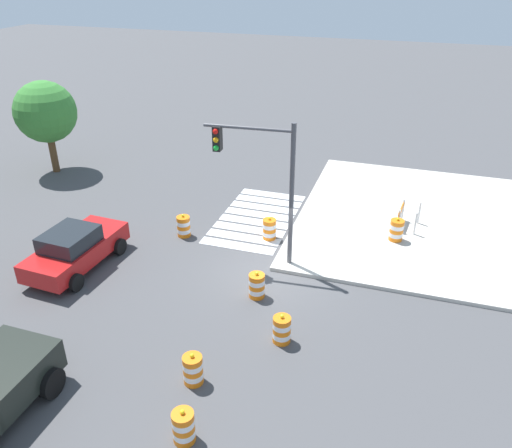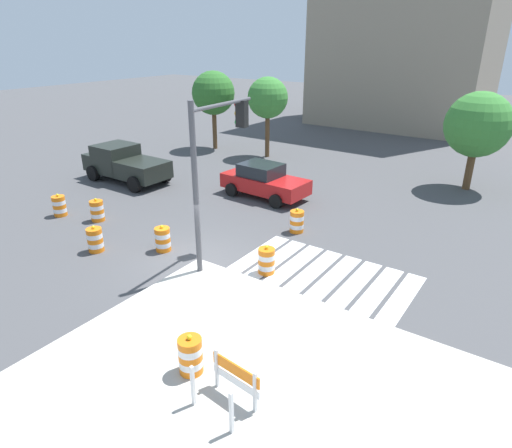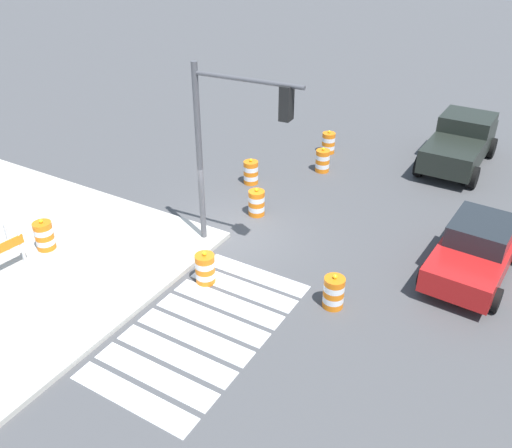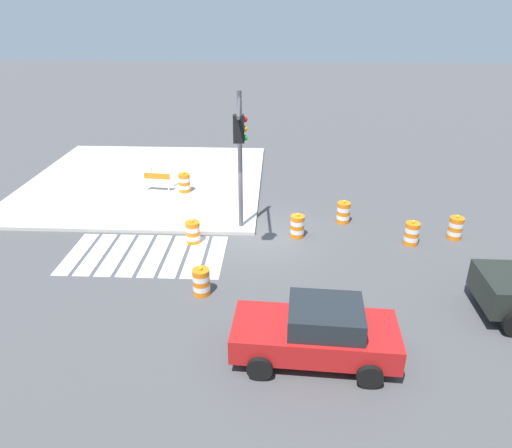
# 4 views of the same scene
# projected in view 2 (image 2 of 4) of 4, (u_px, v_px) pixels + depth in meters

# --- Properties ---
(ground_plane) EXTENTS (120.00, 120.00, 0.00)m
(ground_plane) POSITION_uv_depth(u_px,v_px,m) (199.00, 262.00, 15.51)
(ground_plane) COLOR #474749
(crosswalk_stripes) EXTENTS (5.85, 3.20, 0.02)m
(crosswalk_stripes) POSITION_uv_depth(u_px,v_px,m) (324.00, 273.00, 14.78)
(crosswalk_stripes) COLOR silver
(crosswalk_stripes) RESTS_ON ground
(sports_car) EXTENTS (4.40, 2.33, 1.63)m
(sports_car) POSITION_uv_depth(u_px,v_px,m) (264.00, 181.00, 21.59)
(sports_car) COLOR red
(sports_car) RESTS_ON ground
(pickup_truck) EXTENTS (5.18, 2.40, 1.92)m
(pickup_truck) POSITION_uv_depth(u_px,v_px,m) (123.00, 163.00, 23.96)
(pickup_truck) COLOR black
(pickup_truck) RESTS_ON ground
(traffic_barrel_near_corner) EXTENTS (0.56, 0.56, 1.02)m
(traffic_barrel_near_corner) POSITION_uv_depth(u_px,v_px,m) (59.00, 206.00, 19.39)
(traffic_barrel_near_corner) COLOR orange
(traffic_barrel_near_corner) RESTS_ON ground
(traffic_barrel_crosswalk_end) EXTENTS (0.56, 0.56, 1.02)m
(traffic_barrel_crosswalk_end) POSITION_uv_depth(u_px,v_px,m) (163.00, 239.00, 16.20)
(traffic_barrel_crosswalk_end) COLOR orange
(traffic_barrel_crosswalk_end) RESTS_ON ground
(traffic_barrel_median_near) EXTENTS (0.56, 0.56, 1.02)m
(traffic_barrel_median_near) POSITION_uv_depth(u_px,v_px,m) (266.00, 261.00, 14.64)
(traffic_barrel_median_near) COLOR orange
(traffic_barrel_median_near) RESTS_ON ground
(traffic_barrel_median_far) EXTENTS (0.56, 0.56, 1.02)m
(traffic_barrel_median_far) POSITION_uv_depth(u_px,v_px,m) (297.00, 221.00, 17.76)
(traffic_barrel_median_far) COLOR orange
(traffic_barrel_median_far) RESTS_ON ground
(traffic_barrel_far_curb) EXTENTS (0.56, 0.56, 1.02)m
(traffic_barrel_far_curb) POSITION_uv_depth(u_px,v_px,m) (95.00, 240.00, 16.16)
(traffic_barrel_far_curb) COLOR orange
(traffic_barrel_far_curb) RESTS_ON ground
(traffic_barrel_lane_center) EXTENTS (0.56, 0.56, 1.02)m
(traffic_barrel_lane_center) POSITION_uv_depth(u_px,v_px,m) (97.00, 211.00, 18.85)
(traffic_barrel_lane_center) COLOR orange
(traffic_barrel_lane_center) RESTS_ON ground
(traffic_barrel_on_sidewalk) EXTENTS (0.56, 0.56, 1.02)m
(traffic_barrel_on_sidewalk) POSITION_uv_depth(u_px,v_px,m) (191.00, 355.00, 10.08)
(traffic_barrel_on_sidewalk) COLOR orange
(traffic_barrel_on_sidewalk) RESTS_ON sidewalk_corner
(construction_barricade) EXTENTS (1.31, 0.90, 1.00)m
(construction_barricade) POSITION_uv_depth(u_px,v_px,m) (231.00, 381.00, 9.17)
(construction_barricade) COLOR silver
(construction_barricade) RESTS_ON sidewalk_corner
(traffic_light_pole) EXTENTS (0.57, 3.29, 5.50)m
(traffic_light_pole) POSITION_uv_depth(u_px,v_px,m) (216.00, 152.00, 14.12)
(traffic_light_pole) COLOR #4C4C51
(traffic_light_pole) RESTS_ON sidewalk_corner
(street_tree_streetside_near) EXTENTS (2.55, 2.55, 5.05)m
(street_tree_streetside_near) POSITION_uv_depth(u_px,v_px,m) (268.00, 98.00, 27.69)
(street_tree_streetside_near) COLOR brown
(street_tree_streetside_near) RESTS_ON ground
(street_tree_streetside_mid) EXTENTS (2.90, 2.90, 5.25)m
(street_tree_streetside_mid) POSITION_uv_depth(u_px,v_px,m) (213.00, 93.00, 29.81)
(street_tree_streetside_mid) COLOR brown
(street_tree_streetside_mid) RESTS_ON ground
(street_tree_streetside_far) EXTENTS (3.20, 3.20, 4.93)m
(street_tree_streetside_far) POSITION_uv_depth(u_px,v_px,m) (478.00, 125.00, 21.69)
(street_tree_streetside_far) COLOR brown
(street_tree_streetside_far) RESTS_ON ground
(office_building_far) EXTENTS (14.20, 10.28, 18.18)m
(office_building_far) POSITION_uv_depth(u_px,v_px,m) (410.00, 13.00, 36.65)
(office_building_far) COLOR gray
(office_building_far) RESTS_ON ground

